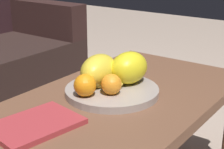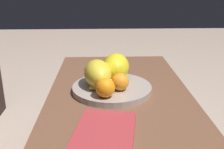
{
  "view_description": "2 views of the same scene",
  "coord_description": "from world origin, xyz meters",
  "views": [
    {
      "loc": [
        -0.92,
        -0.66,
        0.94
      ],
      "look_at": [
        0.04,
        0.03,
        0.53
      ],
      "focal_mm": 57.47,
      "sensor_mm": 36.0,
      "label": 1
    },
    {
      "loc": [
        -1.02,
        0.07,
        0.91
      ],
      "look_at": [
        0.04,
        0.03,
        0.53
      ],
      "focal_mm": 43.47,
      "sensor_mm": 36.0,
      "label": 2
    }
  ],
  "objects": [
    {
      "name": "melon_large_front",
      "position": [
        0.04,
        0.09,
        0.54
      ],
      "size": [
        0.19,
        0.14,
        0.11
      ],
      "primitive_type": "ellipsoid",
      "rotation": [
        0.0,
        0.0,
        0.18
      ],
      "color": "yellow",
      "rests_on": "fruit_bowl"
    },
    {
      "name": "fruit_bowl",
      "position": [
        0.04,
        0.03,
        0.47
      ],
      "size": [
        0.33,
        0.33,
        0.03
      ],
      "primitive_type": "cylinder",
      "color": "#A2948C",
      "rests_on": "coffee_table"
    },
    {
      "name": "magazine",
      "position": [
        -0.29,
        0.07,
        0.46
      ],
      "size": [
        0.28,
        0.22,
        0.02
      ],
      "primitive_type": "cube",
      "rotation": [
        0.0,
        0.0,
        -0.17
      ],
      "color": "#AE3339",
      "rests_on": "coffee_table"
    },
    {
      "name": "coffee_table",
      "position": [
        0.0,
        0.0,
        0.4
      ],
      "size": [
        1.12,
        0.59,
        0.45
      ],
      "color": "brown",
      "rests_on": "ground_plane"
    },
    {
      "name": "melon_smaller_beside",
      "position": [
        0.11,
        0.01,
        0.54
      ],
      "size": [
        0.17,
        0.13,
        0.12
      ],
      "primitive_type": "ellipsoid",
      "rotation": [
        0.0,
        0.0,
        -0.12
      ],
      "color": "yellow",
      "rests_on": "fruit_bowl"
    },
    {
      "name": "banana_bunch",
      "position": [
        0.03,
        0.06,
        0.51
      ],
      "size": [
        0.15,
        0.15,
        0.06
      ],
      "color": "gold",
      "rests_on": "fruit_bowl"
    },
    {
      "name": "orange_front",
      "position": [
        -0.01,
        -0.0,
        0.51
      ],
      "size": [
        0.07,
        0.07,
        0.07
      ],
      "primitive_type": "sphere",
      "color": "orange",
      "rests_on": "fruit_bowl"
    },
    {
      "name": "orange_right",
      "position": [
        -0.07,
        0.06,
        0.52
      ],
      "size": [
        0.08,
        0.08,
        0.08
      ],
      "primitive_type": "sphere",
      "color": "orange",
      "rests_on": "fruit_bowl"
    }
  ]
}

